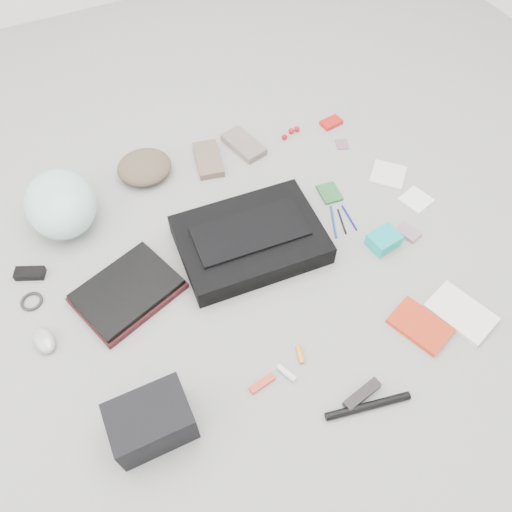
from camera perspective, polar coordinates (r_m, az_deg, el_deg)
name	(u,v)px	position (r m, az deg, el deg)	size (l,w,h in m)	color
ground_plane	(256,264)	(1.82, 0.00, -0.90)	(4.00, 4.00, 0.00)	gray
messenger_bag	(250,240)	(1.84, -0.67, 1.88)	(0.52, 0.37, 0.09)	black
bag_flap	(250,232)	(1.80, -0.68, 2.81)	(0.41, 0.18, 0.01)	black
laptop_sleeve	(128,293)	(1.80, -14.41, -4.09)	(0.34, 0.26, 0.02)	#3C1317
laptop	(127,289)	(1.78, -14.56, -3.71)	(0.33, 0.24, 0.02)	black
bike_helmet	(60,204)	(2.01, -21.44, 5.59)	(0.26, 0.32, 0.20)	#B8F3E7
beanie	(144,167)	(2.14, -12.64, 9.89)	(0.22, 0.21, 0.08)	brown
mitten_left	(208,159)	(2.16, -5.48, 10.94)	(0.10, 0.20, 0.03)	#725D4D
mitten_right	(244,144)	(2.22, -1.42, 12.62)	(0.10, 0.20, 0.03)	slate
power_brick	(30,273)	(1.96, -24.43, -1.81)	(0.10, 0.05, 0.03)	black
cable_coil	(32,301)	(1.90, -24.27, -4.75)	(0.08, 0.08, 0.01)	black
mouse	(44,340)	(1.79, -23.03, -8.84)	(0.06, 0.10, 0.04)	#A6A6A6
camera_bag	(151,421)	(1.53, -11.87, -18.01)	(0.23, 0.16, 0.15)	black
multitool	(262,383)	(1.61, 0.69, -14.35)	(0.09, 0.02, 0.01)	red
toiletry_tube_white	(287,373)	(1.62, 3.52, -13.18)	(0.02, 0.02, 0.07)	silver
toiletry_tube_orange	(300,355)	(1.65, 5.06, -11.16)	(0.02, 0.02, 0.06)	orange
u_lock	(362,395)	(1.62, 12.01, -15.23)	(0.13, 0.03, 0.03)	black
bike_pump	(368,406)	(1.61, 12.67, -16.39)	(0.03, 0.03, 0.27)	black
book_red	(420,326)	(1.77, 18.25, -7.57)	(0.13, 0.19, 0.02)	red
book_white	(461,313)	(1.84, 22.37, -6.05)	(0.14, 0.21, 0.02)	white
notepad	(330,193)	(2.05, 8.40, 7.14)	(0.08, 0.10, 0.01)	#265C2D
pen_blue	(333,222)	(1.96, 8.85, 3.91)	(0.01, 0.01, 0.16)	navy
pen_black	(342,221)	(1.97, 9.79, 3.92)	(0.01, 0.01, 0.12)	black
pen_navy	(349,218)	(1.98, 10.62, 4.32)	(0.01, 0.01, 0.13)	#0B0C86
accordion_wallet	(384,240)	(1.91, 14.39, 1.77)	(0.11, 0.09, 0.05)	#0FB3AC
card_deck	(408,232)	(1.99, 16.99, 2.59)	(0.06, 0.08, 0.02)	gray
napkin_top	(388,174)	(2.18, 14.87, 9.01)	(0.14, 0.14, 0.01)	silver
napkin_bottom	(416,200)	(2.11, 17.83, 6.15)	(0.11, 0.11, 0.01)	white
lollipop_a	(284,137)	(2.26, 3.27, 13.43)	(0.02, 0.02, 0.02)	#AF0317
lollipop_b	(291,131)	(2.30, 4.05, 14.08)	(0.03, 0.03, 0.03)	red
lollipop_c	(297,129)	(2.31, 4.72, 14.29)	(0.02, 0.02, 0.02)	#AC0D1C
altoids_tin	(331,123)	(2.36, 8.59, 14.84)	(0.09, 0.06, 0.02)	red
stamp_sheet	(342,144)	(2.27, 9.80, 12.46)	(0.05, 0.06, 0.00)	#895D70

